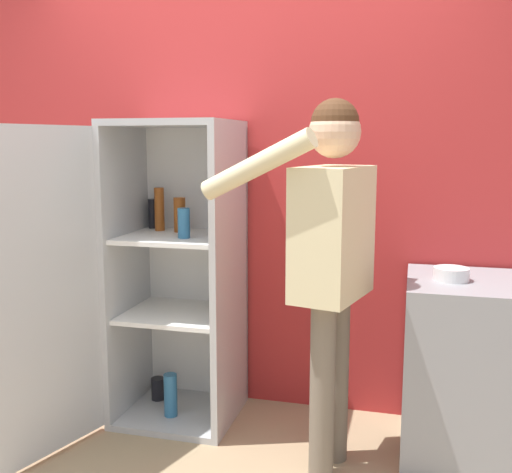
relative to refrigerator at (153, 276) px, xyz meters
The scene contains 5 objects.
wall_back 0.76m from the refrigerator, 44.31° to the left, with size 7.00×0.06×2.55m.
refrigerator is the anchor object (origin of this frame).
person 1.05m from the refrigerator, 13.99° to the right, with size 0.75×0.58×1.72m.
counter 1.73m from the refrigerator, ahead, with size 0.73×0.65×0.88m.
bowl 1.53m from the refrigerator, ahead, with size 0.17×0.17×0.06m.
Camera 1 is at (0.90, -2.34, 1.53)m, focal length 42.00 mm.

